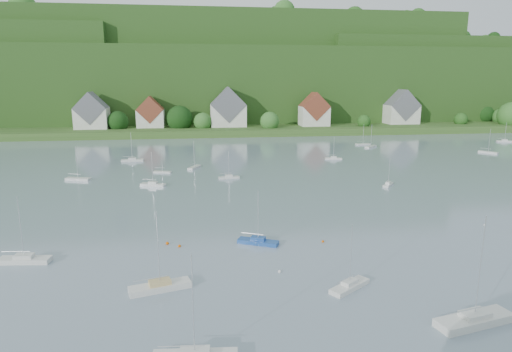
# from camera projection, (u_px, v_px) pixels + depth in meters

# --- Properties ---
(far_shore_strip) EXTENTS (600.00, 60.00, 3.00)m
(far_shore_strip) POSITION_uv_depth(u_px,v_px,m) (216.00, 127.00, 215.45)
(far_shore_strip) COLOR #325821
(far_shore_strip) RESTS_ON ground
(forested_ridge) EXTENTS (620.00, 181.22, 69.89)m
(forested_ridge) POSITION_uv_depth(u_px,v_px,m) (211.00, 82.00, 277.33)
(forested_ridge) COLOR #193F14
(forested_ridge) RESTS_ON ground
(village_building_0) EXTENTS (14.00, 10.40, 16.00)m
(village_building_0) POSITION_uv_depth(u_px,v_px,m) (92.00, 114.00, 193.90)
(village_building_0) COLOR beige
(village_building_0) RESTS_ON far_shore_strip
(village_building_1) EXTENTS (12.00, 9.36, 14.00)m
(village_building_1) POSITION_uv_depth(u_px,v_px,m) (151.00, 114.00, 199.30)
(village_building_1) COLOR beige
(village_building_1) RESTS_ON far_shore_strip
(village_building_2) EXTENTS (16.00, 11.44, 18.00)m
(village_building_2) POSITION_uv_depth(u_px,v_px,m) (228.00, 111.00, 202.63)
(village_building_2) COLOR beige
(village_building_2) RESTS_ON far_shore_strip
(village_building_3) EXTENTS (13.00, 10.40, 15.50)m
(village_building_3) POSITION_uv_depth(u_px,v_px,m) (314.00, 112.00, 206.15)
(village_building_3) COLOR beige
(village_building_3) RESTS_ON far_shore_strip
(village_building_4) EXTENTS (15.00, 10.40, 16.50)m
(village_building_4) POSITION_uv_depth(u_px,v_px,m) (402.00, 110.00, 215.94)
(village_building_4) COLOR beige
(village_building_4) RESTS_ON far_shore_strip
(near_sailboat_1) EXTENTS (6.25, 4.20, 8.26)m
(near_sailboat_1) POSITION_uv_depth(u_px,v_px,m) (258.00, 241.00, 66.18)
(near_sailboat_1) COLOR #1C4795
(near_sailboat_1) RESTS_ON ground
(near_sailboat_2) EXTENTS (7.39, 3.86, 9.61)m
(near_sailboat_2) POSITION_uv_depth(u_px,v_px,m) (160.00, 286.00, 51.70)
(near_sailboat_2) COLOR silver
(near_sailboat_2) RESTS_ON ground
(near_sailboat_3) EXTENTS (5.73, 4.67, 7.88)m
(near_sailboat_3) POSITION_uv_depth(u_px,v_px,m) (350.00, 285.00, 52.00)
(near_sailboat_3) COLOR silver
(near_sailboat_3) RESTS_ON ground
(near_sailboat_4) EXTENTS (8.77, 4.13, 11.42)m
(near_sailboat_4) POSITION_uv_depth(u_px,v_px,m) (474.00, 319.00, 44.42)
(near_sailboat_4) COLOR silver
(near_sailboat_4) RESTS_ON ground
(near_sailboat_6) EXTENTS (7.00, 2.67, 9.22)m
(near_sailboat_6) POSITION_uv_depth(u_px,v_px,m) (24.00, 259.00, 59.43)
(near_sailboat_6) COLOR silver
(near_sailboat_6) RESTS_ON ground
(mooring_buoy_1) EXTENTS (0.43, 0.43, 0.43)m
(mooring_buoy_1) POSITION_uv_depth(u_px,v_px,m) (280.00, 272.00, 56.47)
(mooring_buoy_1) COLOR silver
(mooring_buoy_1) RESTS_ON ground
(mooring_buoy_2) EXTENTS (0.39, 0.39, 0.39)m
(mooring_buoy_2) POSITION_uv_depth(u_px,v_px,m) (323.00, 242.00, 67.01)
(mooring_buoy_2) COLOR #DD5802
(mooring_buoy_2) RESTS_ON ground
(mooring_buoy_3) EXTENTS (0.49, 0.49, 0.49)m
(mooring_buoy_3) POSITION_uv_depth(u_px,v_px,m) (167.00, 244.00, 66.18)
(mooring_buoy_3) COLOR #DD5802
(mooring_buoy_3) RESTS_ON ground
(mooring_buoy_4) EXTENTS (0.40, 0.40, 0.40)m
(mooring_buoy_4) POSITION_uv_depth(u_px,v_px,m) (485.00, 226.00, 74.53)
(mooring_buoy_4) COLOR silver
(mooring_buoy_4) RESTS_ON ground
(mooring_buoy_5) EXTENTS (0.44, 0.44, 0.44)m
(mooring_buoy_5) POSITION_uv_depth(u_px,v_px,m) (179.00, 247.00, 65.13)
(mooring_buoy_5) COLOR #DD5802
(mooring_buoy_5) RESTS_ON ground
(far_sailboat_cluster) EXTENTS (206.22, 74.53, 8.71)m
(far_sailboat_cluster) POSITION_uv_depth(u_px,v_px,m) (271.00, 158.00, 136.26)
(far_sailboat_cluster) COLOR silver
(far_sailboat_cluster) RESTS_ON ground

